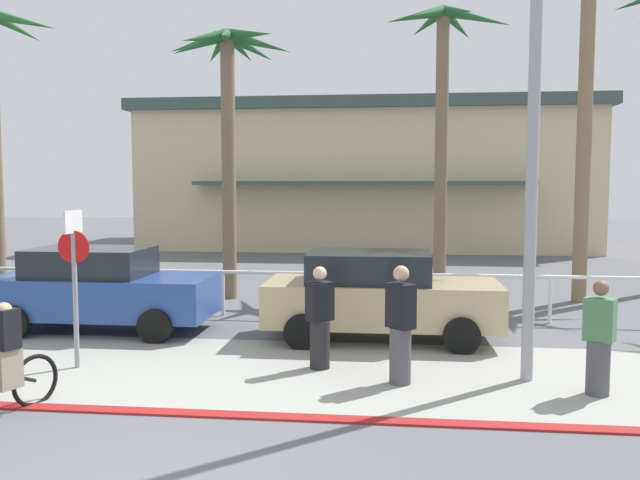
# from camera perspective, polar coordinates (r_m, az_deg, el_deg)

# --- Properties ---
(ground_plane) EXTENTS (80.00, 80.00, 0.00)m
(ground_plane) POSITION_cam_1_polar(r_m,az_deg,el_deg) (16.36, -2.95, -5.60)
(ground_plane) COLOR #5B5B60
(sidewalk_strip) EXTENTS (44.00, 4.00, 0.02)m
(sidewalk_strip) POSITION_cam_1_polar(r_m,az_deg,el_deg) (10.82, -8.05, -11.09)
(sidewalk_strip) COLOR #9E9E93
(sidewalk_strip) RESTS_ON ground
(curb_paint) EXTENTS (44.00, 0.24, 0.03)m
(curb_paint) POSITION_cam_1_polar(r_m,az_deg,el_deg) (8.99, -11.34, -14.48)
(curb_paint) COLOR maroon
(curb_paint) RESTS_ON ground
(building_backdrop) EXTENTS (20.68, 11.18, 6.65)m
(building_backdrop) POSITION_cam_1_polar(r_m,az_deg,el_deg) (32.78, 4.03, 5.54)
(building_backdrop) COLOR beige
(building_backdrop) RESTS_ON ground
(rail_fence) EXTENTS (21.58, 0.08, 1.04)m
(rail_fence) POSITION_cam_1_polar(r_m,az_deg,el_deg) (14.76, -3.92, -3.45)
(rail_fence) COLOR white
(rail_fence) RESTS_ON ground
(stop_sign_bike_lane) EXTENTS (0.52, 0.56, 2.56)m
(stop_sign_bike_lane) POSITION_cam_1_polar(r_m,az_deg,el_deg) (11.22, -20.50, -2.10)
(stop_sign_bike_lane) COLOR gray
(stop_sign_bike_lane) RESTS_ON ground
(streetlight_curb) EXTENTS (0.24, 2.54, 7.50)m
(streetlight_curb) POSITION_cam_1_polar(r_m,az_deg,el_deg) (10.10, 18.33, 12.01)
(streetlight_curb) COLOR #9EA0A5
(streetlight_curb) RESTS_ON ground
(palm_tree_1) EXTENTS (3.46, 3.31, 6.89)m
(palm_tree_1) POSITION_cam_1_polar(r_m,az_deg,el_deg) (17.32, -8.01, 12.82)
(palm_tree_1) COLOR #756047
(palm_tree_1) RESTS_ON ground
(palm_tree_2) EXTENTS (3.47, 3.30, 7.91)m
(palm_tree_2) POSITION_cam_1_polar(r_m,az_deg,el_deg) (19.22, 10.58, 13.08)
(palm_tree_2) COLOR #756047
(palm_tree_2) RESTS_ON ground
(palm_tree_3) EXTENTS (2.94, 3.16, 9.92)m
(palm_tree_3) POSITION_cam_1_polar(r_m,az_deg,el_deg) (18.19, 22.13, 17.15)
(palm_tree_3) COLOR #846B4C
(palm_tree_3) RESTS_ON ground
(car_blue_1) EXTENTS (4.40, 2.02, 1.69)m
(car_blue_1) POSITION_cam_1_polar(r_m,az_deg,el_deg) (14.04, -18.45, -4.00)
(car_blue_1) COLOR #284793
(car_blue_1) RESTS_ON ground
(car_tan_2) EXTENTS (4.40, 2.02, 1.69)m
(car_tan_2) POSITION_cam_1_polar(r_m,az_deg,el_deg) (12.61, 5.13, -4.76)
(car_tan_2) COLOR tan
(car_tan_2) RESTS_ON ground
(cyclist_black_1) EXTENTS (0.75, 1.71, 1.50)m
(cyclist_black_1) POSITION_cam_1_polar(r_m,az_deg,el_deg) (9.50, -25.80, -9.54)
(cyclist_black_1) COLOR black
(cyclist_black_1) RESTS_ON ground
(pedestrian_0) EXTENTS (0.47, 0.46, 1.67)m
(pedestrian_0) POSITION_cam_1_polar(r_m,az_deg,el_deg) (10.62, -0.02, -7.12)
(pedestrian_0) COLOR #232326
(pedestrian_0) RESTS_ON ground
(pedestrian_1) EXTENTS (0.48, 0.44, 1.65)m
(pedestrian_1) POSITION_cam_1_polar(r_m,az_deg,el_deg) (10.11, 22.99, -8.22)
(pedestrian_1) COLOR #4C4C51
(pedestrian_1) RESTS_ON ground
(pedestrian_2) EXTENTS (0.47, 0.47, 1.79)m
(pedestrian_2) POSITION_cam_1_polar(r_m,az_deg,el_deg) (9.88, 6.98, -7.70)
(pedestrian_2) COLOR #4C4C51
(pedestrian_2) RESTS_ON ground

